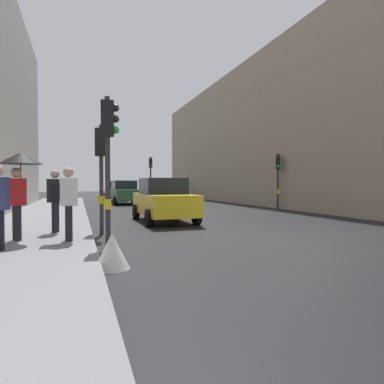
# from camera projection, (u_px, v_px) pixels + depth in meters

# --- Properties ---
(ground_plane) EXTENTS (120.00, 120.00, 0.00)m
(ground_plane) POSITION_uv_depth(u_px,v_px,m) (303.00, 238.00, 9.52)
(ground_plane) COLOR black
(sidewalk_kerb) EXTENTS (3.42, 40.00, 0.16)m
(sidewalk_kerb) POSITION_uv_depth(u_px,v_px,m) (41.00, 222.00, 12.84)
(sidewalk_kerb) COLOR gray
(sidewalk_kerb) RESTS_ON ground
(building_facade_right) EXTENTS (12.00, 34.35, 10.54)m
(building_facade_right) POSITION_uv_depth(u_px,v_px,m) (290.00, 141.00, 29.56)
(building_facade_right) COLOR gray
(building_facade_right) RESTS_ON ground
(traffic_light_near_left) EXTENTS (0.44, 0.25, 3.60)m
(traffic_light_near_left) POSITION_uv_depth(u_px,v_px,m) (108.00, 144.00, 7.99)
(traffic_light_near_left) COLOR #2D2D2D
(traffic_light_near_left) RESTS_ON ground
(traffic_light_far_median) EXTENTS (0.24, 0.43, 3.82)m
(traffic_light_far_median) POSITION_uv_depth(u_px,v_px,m) (151.00, 171.00, 28.74)
(traffic_light_far_median) COLOR #2D2D2D
(traffic_light_far_median) RESTS_ON ground
(traffic_light_mid_street) EXTENTS (0.36, 0.45, 3.34)m
(traffic_light_mid_street) POSITION_uv_depth(u_px,v_px,m) (278.00, 171.00, 20.13)
(traffic_light_mid_street) COLOR #2D2D2D
(traffic_light_mid_street) RESTS_ON ground
(traffic_light_near_right) EXTENTS (0.45, 0.35, 3.31)m
(traffic_light_near_right) POSITION_uv_depth(u_px,v_px,m) (102.00, 159.00, 10.16)
(traffic_light_near_right) COLOR #2D2D2D
(traffic_light_near_right) RESTS_ON ground
(car_green_estate) EXTENTS (2.18, 4.28, 1.76)m
(car_green_estate) POSITION_uv_depth(u_px,v_px,m) (124.00, 192.00, 25.27)
(car_green_estate) COLOR #2D6038
(car_green_estate) RESTS_ON ground
(car_dark_suv) EXTENTS (2.16, 4.27, 1.76)m
(car_dark_suv) POSITION_uv_depth(u_px,v_px,m) (160.00, 190.00, 35.99)
(car_dark_suv) COLOR black
(car_dark_suv) RESTS_ON ground
(car_white_compact) EXTENTS (2.19, 4.29, 1.76)m
(car_white_compact) POSITION_uv_depth(u_px,v_px,m) (115.00, 191.00, 30.42)
(car_white_compact) COLOR silver
(car_white_compact) RESTS_ON ground
(car_yellow_taxi) EXTENTS (2.06, 4.22, 1.76)m
(car_yellow_taxi) POSITION_uv_depth(u_px,v_px,m) (164.00, 200.00, 13.59)
(car_yellow_taxi) COLOR yellow
(car_yellow_taxi) RESTS_ON ground
(pedestrian_with_umbrella) EXTENTS (1.00, 1.00, 2.14)m
(pedestrian_with_umbrella) POSITION_uv_depth(u_px,v_px,m) (19.00, 171.00, 8.19)
(pedestrian_with_umbrella) COLOR black
(pedestrian_with_umbrella) RESTS_ON sidewalk_kerb
(pedestrian_with_black_backpack) EXTENTS (0.62, 0.36, 1.77)m
(pedestrian_with_black_backpack) POSITION_uv_depth(u_px,v_px,m) (67.00, 199.00, 8.08)
(pedestrian_with_black_backpack) COLOR black
(pedestrian_with_black_backpack) RESTS_ON sidewalk_kerb
(pedestrian_in_dark_coat) EXTENTS (0.44, 0.36, 1.77)m
(pedestrian_in_dark_coat) POSITION_uv_depth(u_px,v_px,m) (55.00, 198.00, 9.52)
(pedestrian_in_dark_coat) COLOR black
(pedestrian_in_dark_coat) RESTS_ON sidewalk_kerb
(warning_sign_triangle) EXTENTS (0.64, 0.64, 0.65)m
(warning_sign_triangle) POSITION_uv_depth(u_px,v_px,m) (112.00, 251.00, 6.06)
(warning_sign_triangle) COLOR silver
(warning_sign_triangle) RESTS_ON ground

